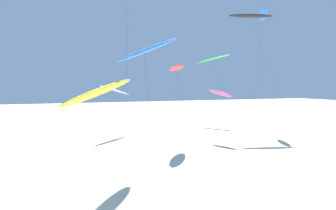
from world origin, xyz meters
TOP-DOWN VIEW (x-y plane):
  - flying_kite_0 at (28.37, 44.39)m, footprint 5.50×5.24m
  - flying_kite_1 at (23.66, 41.83)m, footprint 7.79×10.15m
  - flying_kite_3 at (7.62, 36.41)m, footprint 5.56×9.17m
  - flying_kite_4 at (15.68, 38.50)m, footprint 2.26×4.80m
  - flying_kite_5 at (1.87, 48.87)m, footprint 7.20×9.15m
  - flying_kite_6 at (-2.32, 18.89)m, footprint 3.53×5.46m
  - flying_kite_8 at (-4.97, 19.95)m, footprint 5.93×6.34m
  - flying_kite_10 at (24.83, 56.21)m, footprint 5.61×12.76m

SIDE VIEW (x-z plane):
  - flying_kite_4 at x=15.68m, z-range 3.30..11.63m
  - flying_kite_5 at x=1.87m, z-range 3.37..12.31m
  - flying_kite_8 at x=-4.97m, z-range 3.48..12.95m
  - flying_kite_6 at x=-2.32m, z-range 4.97..16.55m
  - flying_kite_3 at x=7.62m, z-range 5.17..16.70m
  - flying_kite_10 at x=24.83m, z-range 6.58..22.19m
  - flying_kite_1 at x=23.66m, z-range 10.00..30.82m
  - flying_kite_0 at x=28.37m, z-range 10.27..33.09m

